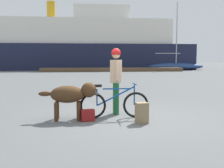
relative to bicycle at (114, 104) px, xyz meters
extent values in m
plane|color=#595B5B|center=(0.23, -0.04, -0.37)|extent=(160.00, 160.00, 0.00)
torus|color=black|center=(0.56, 0.00, -0.03)|extent=(0.66, 0.06, 0.66)
torus|color=black|center=(-0.53, 0.00, -0.03)|extent=(0.66, 0.06, 0.66)
cube|color=navy|center=(0.07, 0.00, 0.39)|extent=(0.70, 0.03, 0.03)
cube|color=navy|center=(0.05, 0.00, 0.20)|extent=(0.95, 0.03, 0.49)
cylinder|color=navy|center=(-0.43, 0.00, 0.18)|extent=(0.03, 0.03, 0.42)
cylinder|color=navy|center=(0.52, 0.00, 0.23)|extent=(0.03, 0.03, 0.52)
cube|color=black|center=(-0.43, 0.00, 0.47)|extent=(0.24, 0.10, 0.06)
cylinder|color=navy|center=(0.52, 0.00, 0.51)|extent=(0.03, 0.44, 0.03)
cube|color=slate|center=(-0.55, 0.00, 0.27)|extent=(0.36, 0.14, 0.02)
cylinder|color=#19592D|center=(0.11, 0.61, 0.07)|extent=(0.14, 0.14, 0.86)
cylinder|color=#19592D|center=(0.11, 0.39, 0.07)|extent=(0.14, 0.14, 0.86)
cylinder|color=#D8B28C|center=(0.11, 0.50, 0.80)|extent=(0.32, 0.32, 0.61)
cylinder|color=#D8B28C|center=(0.11, 0.72, 0.84)|extent=(0.09, 0.09, 0.54)
cylinder|color=#D8B28C|center=(0.11, 0.28, 0.84)|extent=(0.09, 0.09, 0.54)
sphere|color=tan|center=(0.11, 0.50, 1.26)|extent=(0.23, 0.23, 0.23)
sphere|color=red|center=(0.11, 0.50, 1.29)|extent=(0.25, 0.25, 0.25)
ellipsoid|color=#472D19|center=(-1.16, -0.06, 0.27)|extent=(0.84, 0.50, 0.42)
sphere|color=#472D19|center=(-0.64, -0.06, 0.37)|extent=(0.37, 0.37, 0.37)
ellipsoid|color=#472D19|center=(-1.69, -0.06, 0.29)|extent=(0.32, 0.12, 0.12)
cylinder|color=#472D19|center=(-0.89, 0.07, -0.14)|extent=(0.10, 0.10, 0.45)
cylinder|color=#472D19|center=(-0.89, -0.20, -0.14)|extent=(0.10, 0.10, 0.45)
cylinder|color=#472D19|center=(-1.42, 0.07, -0.14)|extent=(0.10, 0.10, 0.45)
cylinder|color=#472D19|center=(-1.42, -0.20, -0.14)|extent=(0.10, 0.10, 0.45)
cube|color=#8C7251|center=(0.59, -0.61, -0.12)|extent=(0.31, 0.24, 0.49)
cube|color=maroon|center=(-0.67, -0.25, -0.22)|extent=(0.35, 0.24, 0.28)
cube|color=brown|center=(2.62, 24.19, -0.17)|extent=(15.98, 2.07, 0.40)
cube|color=#191E38|center=(-1.18, 30.50, 1.28)|extent=(29.89, 7.32, 3.29)
cube|color=silver|center=(-1.18, 30.50, 4.52)|extent=(23.91, 6.15, 3.20)
cube|color=silver|center=(1.81, 30.50, 7.02)|extent=(7.17, 4.39, 1.80)
cylinder|color=#BF8C19|center=(-4.76, 30.50, 7.32)|extent=(1.10, 1.10, 2.40)
ellipsoid|color=navy|center=(11.08, 26.82, 0.08)|extent=(7.19, 2.01, 0.90)
cylinder|color=#B2B2B7|center=(11.08, 26.82, 4.32)|extent=(0.14, 0.14, 7.58)
cylinder|color=#B2B2B7|center=(10.00, 26.82, 1.73)|extent=(3.24, 0.10, 0.10)
cylinder|color=#4C331E|center=(-6.49, 46.75, 1.36)|extent=(0.37, 0.37, 3.45)
cone|color=#1E4C28|center=(-6.49, 46.75, 6.76)|extent=(3.23, 3.23, 7.35)
cylinder|color=#4C331E|center=(1.79, 45.08, 0.83)|extent=(0.48, 0.48, 2.40)
cone|color=#19471E|center=(1.79, 45.08, 6.23)|extent=(4.28, 4.28, 8.39)
cylinder|color=#4C331E|center=(10.57, 46.24, 0.96)|extent=(0.30, 0.30, 2.66)
cone|color=#19471E|center=(10.57, 46.24, 5.51)|extent=(3.45, 3.45, 6.43)
camera|label=1|loc=(-0.80, -6.79, 1.16)|focal=43.86mm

